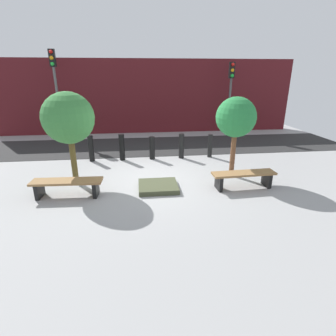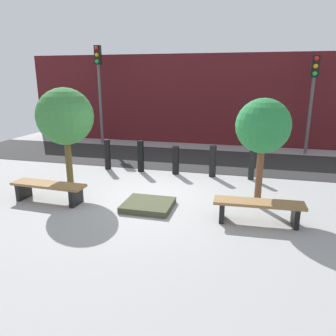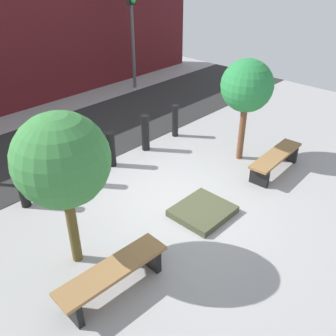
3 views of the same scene
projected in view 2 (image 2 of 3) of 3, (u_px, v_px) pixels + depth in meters
The scene contains 15 objects.
ground_plane at pixel (156, 198), 8.20m from camera, with size 18.00×18.00×0.00m, color #979797.
road_strip at pixel (187, 159), 12.00m from camera, with size 18.00×3.36×0.01m, color #272727.
building_facade at pixel (202, 100), 14.46m from camera, with size 16.20×0.50×3.87m, color #511419.
bench_left at pixel (49, 188), 7.87m from camera, with size 1.86×0.55×0.46m.
bench_right at pixel (258, 208), 6.71m from camera, with size 1.84×0.52×0.47m.
planter_bed at pixel (148, 205), 7.55m from camera, with size 1.11×0.99×0.14m, color #42462F.
tree_behind_left_bench at pixel (65, 117), 8.35m from camera, with size 1.45×1.45×2.67m.
tree_behind_right_bench at pixel (263, 127), 7.21m from camera, with size 1.21×1.21×2.49m.
bollard_far_left at pixel (107, 154), 10.61m from camera, with size 0.20×0.20×0.98m, color black.
bollard_left at pixel (141, 156), 10.34m from camera, with size 0.21×0.21×0.99m, color black.
bollard_center at pixel (176, 160), 10.08m from camera, with size 0.21×0.21×0.88m, color black.
bollard_right at pixel (213, 161), 9.80m from camera, with size 0.21×0.21×0.96m, color black.
bollard_far_right at pixel (252, 164), 9.54m from camera, with size 0.17×0.17×0.91m, color black.
traffic_light_west at pixel (99, 78), 14.09m from camera, with size 0.28×0.27×4.19m.
traffic_light_mid_west at pixel (313, 87), 12.13m from camera, with size 0.28×0.27×3.67m.
Camera 2 is at (2.18, -7.38, 2.94)m, focal length 35.00 mm.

